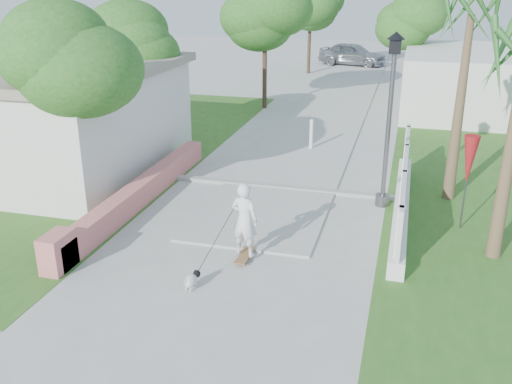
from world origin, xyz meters
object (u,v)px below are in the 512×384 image
(street_lamp, at_px, (389,115))
(dog, at_px, (192,280))
(bollard, at_px, (311,134))
(skateboarder, at_px, (228,231))
(patio_umbrella, at_px, (469,162))
(parked_car, at_px, (352,54))

(street_lamp, height_order, dog, street_lamp)
(bollard, relative_size, skateboarder, 0.63)
(patio_umbrella, distance_m, parked_car, 25.90)
(skateboarder, bearing_deg, parked_car, -77.74)
(street_lamp, height_order, skateboarder, street_lamp)
(skateboarder, height_order, parked_car, skateboarder)
(street_lamp, height_order, bollard, street_lamp)
(street_lamp, relative_size, patio_umbrella, 1.93)
(patio_umbrella, distance_m, dog, 6.89)
(patio_umbrella, xyz_separation_m, parked_car, (-5.37, 25.32, -0.94))
(dog, bearing_deg, street_lamp, 76.36)
(parked_car, bearing_deg, street_lamp, -156.18)
(bollard, xyz_separation_m, patio_umbrella, (4.60, -5.50, 1.10))
(bollard, relative_size, parked_car, 0.25)
(street_lamp, relative_size, parked_car, 1.01)
(patio_umbrella, relative_size, parked_car, 0.53)
(street_lamp, bearing_deg, skateboarder, -124.63)
(dog, bearing_deg, skateboarder, 88.63)
(bollard, relative_size, patio_umbrella, 0.47)
(bollard, height_order, parked_car, parked_car)
(dog, xyz_separation_m, parked_car, (-0.18, 29.61, 0.56))
(patio_umbrella, height_order, parked_car, patio_umbrella)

